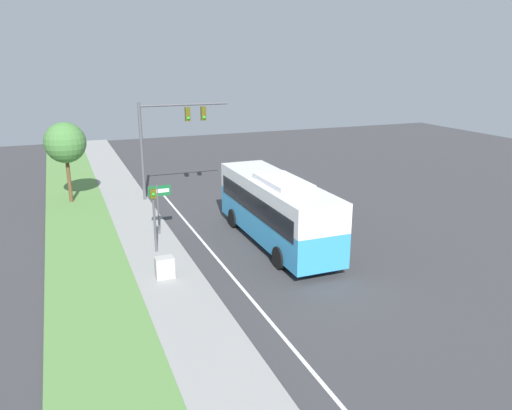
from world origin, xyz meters
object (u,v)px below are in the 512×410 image
(signal_gantry, at_px, (168,130))
(bus, at_px, (276,207))
(utility_cabinet, at_px, (165,267))
(pedestrian_signal, at_px, (154,211))
(street_sign, at_px, (159,200))

(signal_gantry, bearing_deg, bus, -73.12)
(utility_cabinet, bearing_deg, bus, 20.77)
(pedestrian_signal, height_order, utility_cabinet, pedestrian_signal)
(pedestrian_signal, bearing_deg, street_sign, 73.96)
(pedestrian_signal, xyz_separation_m, street_sign, (0.71, 2.49, -0.21))
(bus, xyz_separation_m, street_sign, (-5.31, 3.23, 0.06))
(bus, bearing_deg, street_sign, 148.67)
(bus, distance_m, street_sign, 6.21)
(bus, xyz_separation_m, signal_gantry, (-3.14, 10.36, 2.68))
(pedestrian_signal, relative_size, utility_cabinet, 3.53)
(bus, distance_m, utility_cabinet, 6.82)
(signal_gantry, height_order, street_sign, signal_gantry)
(bus, relative_size, pedestrian_signal, 3.08)
(pedestrian_signal, bearing_deg, signal_gantry, 73.33)
(pedestrian_signal, xyz_separation_m, utility_cabinet, (-0.23, -3.12, -1.62))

